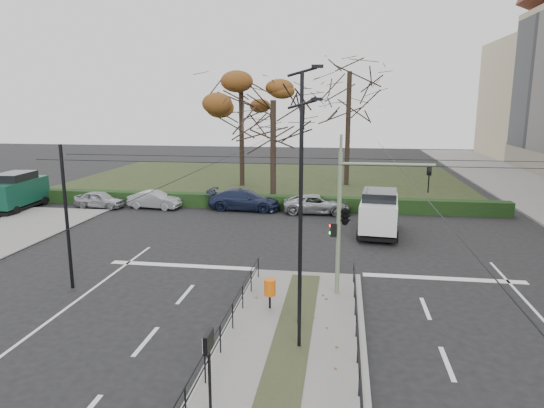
% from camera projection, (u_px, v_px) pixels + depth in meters
% --- Properties ---
extents(ground, '(140.00, 140.00, 0.00)m').
position_uv_depth(ground, '(296.00, 324.00, 16.98)').
color(ground, black).
rests_on(ground, ground).
extents(median_island, '(4.40, 15.00, 0.14)m').
position_uv_depth(median_island, '(288.00, 358.00, 14.55)').
color(median_island, '#625F5D').
rests_on(median_island, ground).
extents(park, '(38.00, 26.00, 0.10)m').
position_uv_depth(park, '(268.00, 180.00, 48.83)').
color(park, '#232F17').
rests_on(park, ground).
extents(hedge, '(38.00, 1.00, 1.00)m').
position_uv_depth(hedge, '(240.00, 201.00, 35.76)').
color(hedge, black).
rests_on(hedge, ground).
extents(median_railing, '(4.14, 13.24, 0.92)m').
position_uv_depth(median_railing, '(288.00, 332.00, 14.27)').
color(median_railing, black).
rests_on(median_railing, median_island).
extents(catenary, '(20.00, 34.00, 6.00)m').
position_uv_depth(catenary, '(301.00, 218.00, 17.86)').
color(catenary, black).
rests_on(catenary, ground).
extents(traffic_light, '(3.84, 2.17, 5.64)m').
position_uv_depth(traffic_light, '(348.00, 213.00, 18.65)').
color(traffic_light, gray).
rests_on(traffic_light, median_island).
extents(litter_bin, '(0.43, 0.43, 1.11)m').
position_uv_depth(litter_bin, '(270.00, 288.00, 17.79)').
color(litter_bin, black).
rests_on(litter_bin, median_island).
extents(info_panel, '(0.13, 0.59, 2.25)m').
position_uv_depth(info_panel, '(209.00, 351.00, 11.27)').
color(info_panel, black).
rests_on(info_panel, median_island).
extents(streetlamp_median_near, '(0.63, 0.13, 7.59)m').
position_uv_depth(streetlamp_median_near, '(301.00, 226.00, 14.33)').
color(streetlamp_median_near, black).
rests_on(streetlamp_median_near, median_island).
extents(streetlamp_median_far, '(0.72, 0.15, 8.60)m').
position_uv_depth(streetlamp_median_far, '(301.00, 199.00, 15.79)').
color(streetlamp_median_far, black).
rests_on(streetlamp_median_far, median_island).
extents(parked_car_first, '(3.76, 1.69, 1.25)m').
position_uv_depth(parked_car_first, '(100.00, 200.00, 35.72)').
color(parked_car_first, '#9B9DA3').
rests_on(parked_car_first, ground).
extents(parked_car_second, '(4.01, 1.80, 1.28)m').
position_uv_depth(parked_car_second, '(155.00, 200.00, 35.55)').
color(parked_car_second, '#9B9DA3').
rests_on(parked_car_second, ground).
extents(parked_car_third, '(5.35, 2.45, 1.52)m').
position_uv_depth(parked_car_third, '(244.00, 200.00, 35.02)').
color(parked_car_third, '#1B2340').
rests_on(parked_car_third, ground).
extents(parked_car_fourth, '(4.78, 2.41, 1.30)m').
position_uv_depth(parked_car_fourth, '(317.00, 204.00, 34.01)').
color(parked_car_fourth, '#9B9DA3').
rests_on(parked_car_fourth, ground).
extents(white_van, '(2.64, 5.16, 2.61)m').
position_uv_depth(white_van, '(379.00, 212.00, 28.41)').
color(white_van, silver).
rests_on(white_van, ground).
extents(green_van, '(2.53, 5.67, 2.72)m').
position_uv_depth(green_van, '(16.00, 191.00, 34.90)').
color(green_van, '#0C382A').
rests_on(green_van, ground).
extents(rust_tree, '(8.64, 8.64, 11.77)m').
position_uv_depth(rust_tree, '(241.00, 87.00, 43.29)').
color(rust_tree, black).
rests_on(rust_tree, park).
extents(bare_tree_center, '(7.24, 7.24, 13.71)m').
position_uv_depth(bare_tree_center, '(349.00, 80.00, 43.60)').
color(bare_tree_center, black).
rests_on(bare_tree_center, park).
extents(bare_tree_near, '(7.09, 7.09, 10.26)m').
position_uv_depth(bare_tree_near, '(273.00, 108.00, 35.57)').
color(bare_tree_near, black).
rests_on(bare_tree_near, park).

